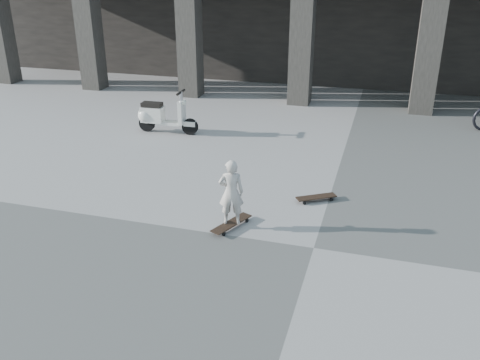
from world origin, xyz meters
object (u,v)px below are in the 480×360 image
(child, at_px, (231,192))
(longboard, at_px, (231,224))
(skateboard_spare, at_px, (316,197))
(scooter, at_px, (158,115))

(child, bearing_deg, longboard, 163.92)
(longboard, height_order, skateboard_spare, skateboard_spare)
(skateboard_spare, height_order, child, child)
(longboard, height_order, child, child)
(longboard, relative_size, skateboard_spare, 1.17)
(skateboard_spare, bearing_deg, longboard, -162.91)
(longboard, height_order, scooter, scooter)
(skateboard_spare, distance_m, scooter, 5.41)
(longboard, distance_m, scooter, 5.49)
(skateboard_spare, relative_size, child, 0.66)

